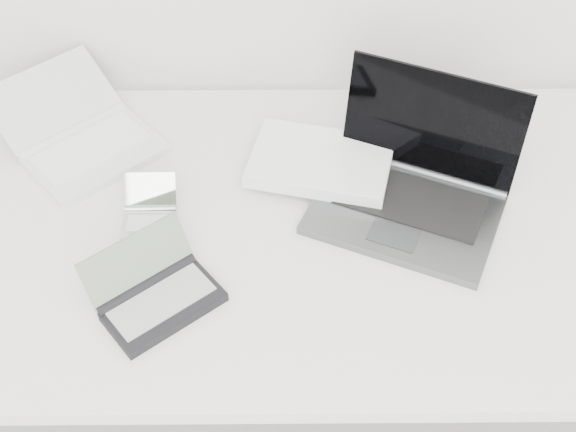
{
  "coord_description": "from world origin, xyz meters",
  "views": [
    {
      "loc": [
        -0.04,
        0.53,
        1.83
      ],
      "look_at": [
        -0.03,
        1.51,
        0.79
      ],
      "focal_mm": 50.0,
      "sensor_mm": 36.0,
      "label": 1
    }
  ],
  "objects_px": {
    "laptop_large": "(376,177)",
    "palmtop_charcoal": "(156,294)",
    "desk": "(303,239)",
    "netbook_open_white": "(82,139)"
  },
  "relations": [
    {
      "from": "laptop_large",
      "to": "netbook_open_white",
      "type": "height_order",
      "value": "laptop_large"
    },
    {
      "from": "laptop_large",
      "to": "palmtop_charcoal",
      "type": "bearing_deg",
      "value": -122.35
    },
    {
      "from": "laptop_large",
      "to": "palmtop_charcoal",
      "type": "relative_size",
      "value": 2.12
    },
    {
      "from": "palmtop_charcoal",
      "to": "laptop_large",
      "type": "bearing_deg",
      "value": -4.38
    },
    {
      "from": "netbook_open_white",
      "to": "palmtop_charcoal",
      "type": "xyz_separation_m",
      "value": [
        0.19,
        -0.4,
        -0.0
      ]
    },
    {
      "from": "netbook_open_white",
      "to": "desk",
      "type": "bearing_deg",
      "value": -66.63
    },
    {
      "from": "laptop_large",
      "to": "palmtop_charcoal",
      "type": "height_order",
      "value": "laptop_large"
    },
    {
      "from": "laptop_large",
      "to": "desk",
      "type": "bearing_deg",
      "value": -126.05
    },
    {
      "from": "laptop_large",
      "to": "palmtop_charcoal",
      "type": "distance_m",
      "value": 0.48
    },
    {
      "from": "desk",
      "to": "laptop_large",
      "type": "xyz_separation_m",
      "value": [
        0.14,
        0.08,
        0.08
      ]
    }
  ]
}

